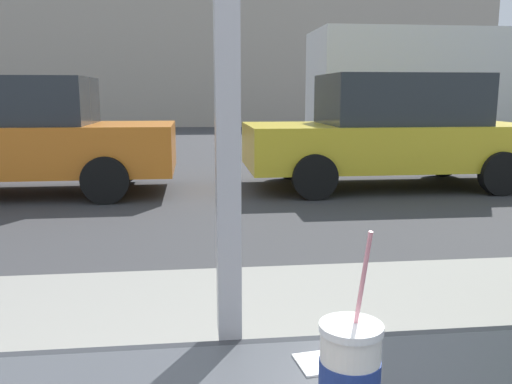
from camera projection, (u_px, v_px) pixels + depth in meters
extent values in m
plane|color=#38383A|center=(198.00, 181.00, 9.10)|extent=(60.00, 60.00, 0.00)
cube|color=gray|center=(211.00, 363.00, 2.84)|extent=(16.00, 2.80, 0.11)
cube|color=#2A2C30|center=(231.00, 347.00, 1.14)|extent=(1.88, 0.02, 0.02)
cube|color=#A89E8E|center=(193.00, 62.00, 23.91)|extent=(28.00, 1.20, 5.70)
cylinder|color=silver|center=(349.00, 378.00, 0.85)|extent=(0.10, 0.10, 0.16)
cylinder|color=navy|center=(350.00, 373.00, 0.85)|extent=(0.10, 0.10, 0.04)
cylinder|color=black|center=(351.00, 334.00, 0.84)|extent=(0.09, 0.09, 0.01)
cylinder|color=white|center=(351.00, 328.00, 0.83)|extent=(0.10, 0.10, 0.01)
cylinder|color=pink|center=(361.00, 290.00, 0.82)|extent=(0.02, 0.05, 0.20)
cube|color=white|center=(328.00, 362.00, 1.05)|extent=(0.13, 0.11, 0.00)
cube|color=orange|center=(11.00, 149.00, 7.79)|extent=(4.69, 1.76, 0.70)
cube|color=#282D33|center=(3.00, 101.00, 7.66)|extent=(2.44, 1.55, 0.68)
cylinder|color=black|center=(122.00, 163.00, 8.88)|extent=(0.64, 0.18, 0.64)
cylinder|color=black|center=(105.00, 180.00, 7.16)|extent=(0.64, 0.18, 0.64)
cube|color=gold|center=(388.00, 145.00, 8.44)|extent=(4.45, 1.86, 0.67)
cube|color=#282D33|center=(399.00, 99.00, 8.33)|extent=(2.32, 1.64, 0.76)
cylinder|color=black|center=(442.00, 158.00, 9.57)|extent=(0.64, 0.18, 0.64)
cylinder|color=black|center=(501.00, 174.00, 7.75)|extent=(0.64, 0.18, 0.64)
cylinder|color=black|center=(291.00, 161.00, 9.25)|extent=(0.64, 0.18, 0.64)
cylinder|color=black|center=(315.00, 177.00, 7.44)|extent=(0.64, 0.18, 0.64)
cube|color=silver|center=(411.00, 84.00, 13.12)|extent=(4.83, 2.20, 2.51)
cylinder|color=black|center=(506.00, 131.00, 14.74)|extent=(0.90, 0.24, 0.90)
cylinder|color=black|center=(362.00, 132.00, 14.32)|extent=(0.90, 0.24, 0.90)
cylinder|color=black|center=(392.00, 139.00, 12.18)|extent=(0.90, 0.24, 0.90)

